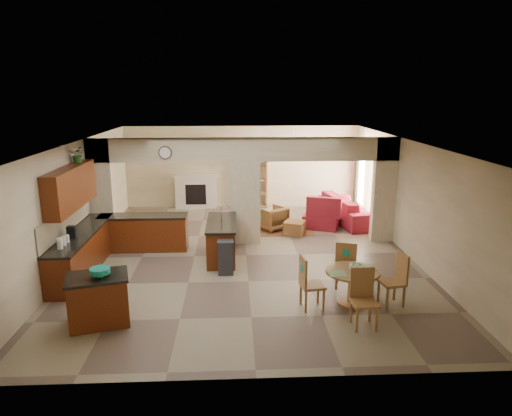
{
  "coord_description": "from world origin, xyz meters",
  "views": [
    {
      "loc": [
        -0.28,
        -10.65,
        3.96
      ],
      "look_at": [
        0.26,
        0.3,
        1.13
      ],
      "focal_mm": 32.0,
      "sensor_mm": 36.0,
      "label": 1
    }
  ],
  "objects_px": {
    "sofa": "(350,209)",
    "armchair": "(272,218)",
    "dining_table": "(352,282)",
    "kitchen_island": "(99,299)"
  },
  "relations": [
    {
      "from": "sofa",
      "to": "armchair",
      "type": "distance_m",
      "value": 2.59
    },
    {
      "from": "dining_table",
      "to": "sofa",
      "type": "xyz_separation_m",
      "value": [
        1.38,
        5.68,
        -0.07
      ]
    },
    {
      "from": "kitchen_island",
      "to": "armchair",
      "type": "height_order",
      "value": "kitchen_island"
    },
    {
      "from": "dining_table",
      "to": "sofa",
      "type": "height_order",
      "value": "sofa"
    },
    {
      "from": "kitchen_island",
      "to": "armchair",
      "type": "distance_m",
      "value": 6.45
    },
    {
      "from": "sofa",
      "to": "armchair",
      "type": "height_order",
      "value": "sofa"
    },
    {
      "from": "dining_table",
      "to": "armchair",
      "type": "relative_size",
      "value": 1.37
    },
    {
      "from": "sofa",
      "to": "armchair",
      "type": "relative_size",
      "value": 3.68
    },
    {
      "from": "sofa",
      "to": "kitchen_island",
      "type": "bearing_deg",
      "value": 125.31
    },
    {
      "from": "dining_table",
      "to": "sofa",
      "type": "relative_size",
      "value": 0.37
    }
  ]
}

